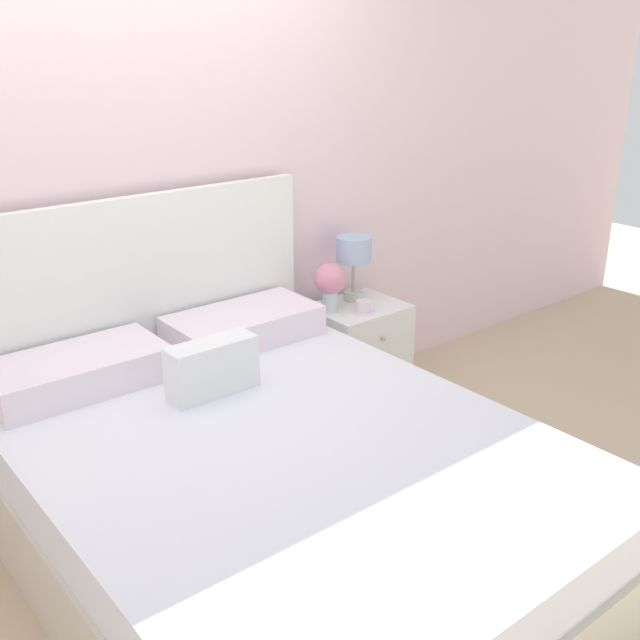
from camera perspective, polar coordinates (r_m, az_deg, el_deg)
ground_plane at (r=3.77m, az=-12.72°, el=-9.77°), size 12.00×12.00×0.00m
wall_back at (r=3.37m, az=-15.04°, el=10.12°), size 8.00×0.06×2.60m
bed at (r=2.86m, az=-3.82°, el=-12.79°), size 1.68×2.18×1.25m
nightstand at (r=4.04m, az=2.85°, el=-2.60°), size 0.47×0.41×0.56m
table_lamp at (r=3.95m, az=2.59°, el=5.02°), size 0.19×0.19×0.35m
flower_vase at (r=3.81m, az=0.79°, el=2.87°), size 0.16×0.16×0.25m
teacup at (r=3.84m, az=3.33°, el=0.99°), size 0.13×0.13×0.06m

